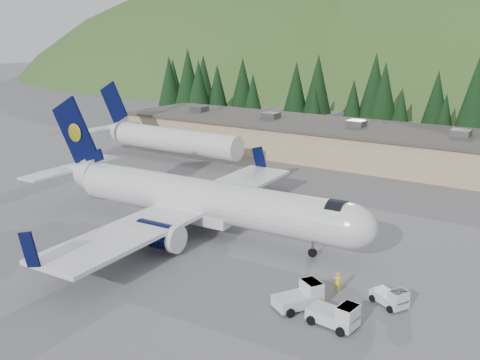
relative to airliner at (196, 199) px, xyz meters
name	(u,v)px	position (x,y,z in m)	size (l,w,h in m)	color
ground	(206,233)	(1.08, 0.06, -3.28)	(600.00, 600.00, 0.00)	slate
airliner	(196,199)	(0.00, 0.00, 0.00)	(37.04, 34.73, 12.30)	white
second_airliner	(162,138)	(-23.84, 22.06, 0.05)	(27.50, 11.00, 10.05)	white
baggage_tug_a	(337,316)	(18.60, -8.87, -2.49)	(3.46, 2.30, 1.76)	silver
baggage_tug_b	(392,298)	(20.73, -4.19, -2.63)	(3.02, 2.54, 1.44)	silver
baggage_tug_c	(302,296)	(15.47, -7.79, -2.47)	(3.25, 3.78, 1.81)	silver
terminal_building	(325,139)	(-3.93, 38.06, -0.65)	(71.00, 17.00, 6.10)	tan
ramp_worker	(338,282)	(16.69, -4.33, -2.45)	(0.60, 0.40, 1.65)	yellow
tree_line	(361,93)	(-7.33, 61.15, 4.43)	(113.51, 19.88, 14.44)	black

